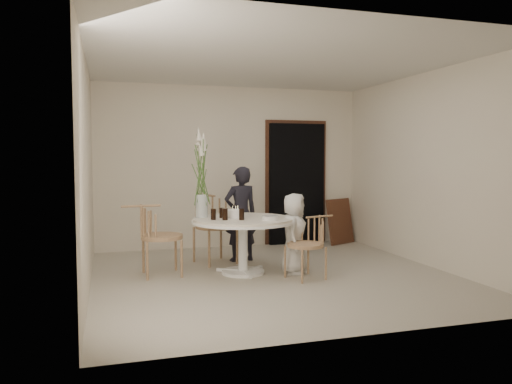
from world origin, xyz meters
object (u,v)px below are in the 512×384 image
object	(u,v)px
table	(243,227)
girl	(241,214)
birthday_cake	(236,214)
flower_vase	(201,175)
chair_right	(313,238)
chair_left	(151,230)
boy	(294,233)
chair_far	(210,218)

from	to	relation	value
table	girl	world-z (taller)	girl
table	girl	distance (m)	0.81
girl	birthday_cake	bearing A→B (deg)	62.08
girl	flower_vase	world-z (taller)	flower_vase
chair_right	birthday_cake	distance (m)	1.04
girl	table	bearing A→B (deg)	68.80
chair_right	chair_left	bearing A→B (deg)	-123.31
chair_right	birthday_cake	world-z (taller)	birthday_cake
table	chair_right	bearing A→B (deg)	-31.19
table	girl	xyz separation A→B (m)	(0.18, 0.79, 0.08)
birthday_cake	chair_right	bearing A→B (deg)	-29.73
chair_left	birthday_cake	distance (m)	1.09
chair_left	girl	bearing A→B (deg)	-68.48
chair_left	boy	bearing A→B (deg)	-104.23
girl	flower_vase	distance (m)	1.07
chair_right	chair_left	distance (m)	2.05
table	boy	xyz separation A→B (m)	(0.64, -0.18, -0.09)
boy	flower_vase	size ratio (longest dim) A/B	0.88
chair_far	table	bearing A→B (deg)	-91.69
flower_vase	chair_right	bearing A→B (deg)	-28.68
table	chair_left	xyz separation A→B (m)	(-1.15, 0.20, -0.02)
chair_far	chair_left	distance (m)	1.13
chair_far	birthday_cake	xyz separation A→B (m)	(0.16, -0.85, 0.15)
chair_far	chair_right	distance (m)	1.70
table	chair_left	distance (m)	1.17
chair_left	flower_vase	size ratio (longest dim) A/B	0.78
boy	birthday_cake	size ratio (longest dim) A/B	4.63
chair_right	table	bearing A→B (deg)	-135.43
chair_right	boy	world-z (taller)	boy
table	birthday_cake	distance (m)	0.19
table	chair_right	xyz separation A→B (m)	(0.78, -0.47, -0.11)
birthday_cake	flower_vase	xyz separation A→B (m)	(-0.41, 0.20, 0.51)
chair_right	girl	bearing A→B (deg)	-168.81
chair_far	boy	distance (m)	1.39
boy	girl	bearing A→B (deg)	52.39
boy	table	bearing A→B (deg)	101.24
chair_far	chair_right	size ratio (longest dim) A/B	1.25
birthday_cake	table	bearing A→B (deg)	-15.65
chair_right	flower_vase	distance (m)	1.65
chair_far	boy	size ratio (longest dim) A/B	0.94
boy	birthday_cake	bearing A→B (deg)	101.23
chair_right	flower_vase	xyz separation A→B (m)	(-1.28, 0.70, 0.78)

